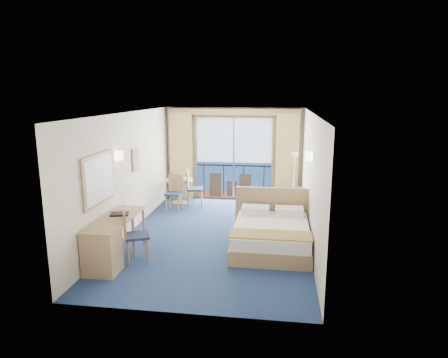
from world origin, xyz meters
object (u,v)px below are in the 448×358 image
armchair (290,199)px  table_chair_a (192,186)px  floor_lamp (295,167)px  nightstand (296,215)px  bed (271,234)px  desk_chair (132,232)px  round_table (179,185)px  table_chair_b (175,190)px  desk (105,246)px

armchair → table_chair_a: 2.72m
floor_lamp → nightstand: bearing=-89.3°
nightstand → bed: bearing=-110.6°
nightstand → table_chair_a: table_chair_a is taller
armchair → table_chair_a: table_chair_a is taller
armchair → desk_chair: (-3.00, -3.80, 0.26)m
round_table → table_chair_b: (0.04, -0.63, 0.01)m
desk_chair → table_chair_a: size_ratio=1.02×
bed → floor_lamp: (0.53, 2.84, 0.88)m
table_chair_b → desk_chair: bearing=-84.8°
bed → round_table: size_ratio=2.54×
table_chair_b → round_table: bearing=97.7°
armchair → floor_lamp: bearing=168.4°
desk → round_table: bearing=87.3°
nightstand → table_chair_b: 3.35m
desk → desk_chair: 0.56m
round_table → desk_chair: bearing=-88.2°
desk_chair → table_chair_a: bearing=-29.0°
nightstand → floor_lamp: floor_lamp is taller
round_table → table_chair_a: table_chair_a is taller
desk_chair → table_chair_b: desk_chair is taller
nightstand → desk_chair: 3.98m
desk_chair → round_table: bearing=-22.8°
bed → nightstand: size_ratio=3.44×
armchair → table_chair_b: size_ratio=0.73×
desk_chair → round_table: size_ratio=1.31×
table_chair_a → table_chair_b: size_ratio=1.04×
bed → nightstand: 1.54m
nightstand → round_table: 3.62m
desk_chair → table_chair_a: 3.86m
nightstand → floor_lamp: bearing=90.7°
bed → desk_chair: (-2.57, -1.01, 0.28)m
floor_lamp → table_chair_a: (-2.80, -0.01, -0.61)m
nightstand → table_chair_b: size_ratio=0.60×
armchair → round_table: 3.15m
desk → floor_lamp: bearing=51.3°
desk_chair → table_chair_b: (-0.08, 3.42, -0.04)m
floor_lamp → table_chair_b: bearing=-172.2°
bed → table_chair_a: (-2.27, 2.83, 0.27)m
armchair → round_table: (-3.13, 0.25, 0.22)m
armchair → table_chair_b: bearing=-35.6°
nightstand → desk_chair: desk_chair is taller
desk → desk_chair: (0.34, 0.43, 0.12)m
round_table → nightstand: bearing=-26.2°
nightstand → desk: 4.50m
table_chair_a → nightstand: bearing=-126.1°
bed → armchair: bearing=81.1°
armchair → desk: size_ratio=0.40×
bed → desk: bed is taller
bed → desk_chair: bearing=-158.5°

